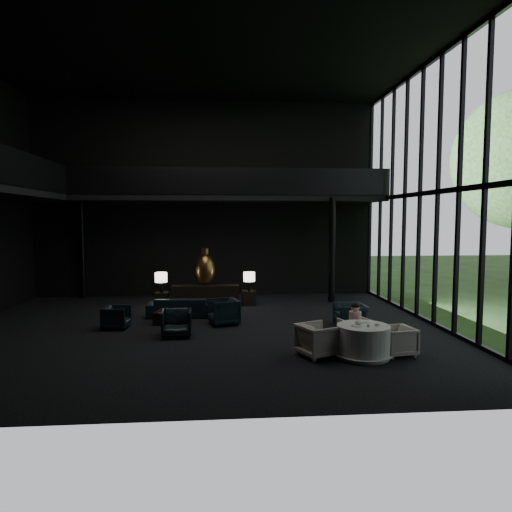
{
  "coord_description": "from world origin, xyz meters",
  "views": [
    {
      "loc": [
        0.48,
        -13.08,
        3.22
      ],
      "look_at": [
        1.6,
        0.5,
        2.09
      ],
      "focal_mm": 32.0,
      "sensor_mm": 36.0,
      "label": 1
    }
  ],
  "objects": [
    {
      "name": "side_table_right",
      "position": [
        1.59,
        3.65,
        0.27
      ],
      "size": [
        0.49,
        0.49,
        0.54
      ],
      "primitive_type": "cube",
      "color": "black",
      "rests_on": "floor"
    },
    {
      "name": "dining_table",
      "position": [
        3.82,
        -2.94,
        0.33
      ],
      "size": [
        1.38,
        1.38,
        0.75
      ],
      "color": "white",
      "rests_on": "floor"
    },
    {
      "name": "lounge_armchair_west",
      "position": [
        -2.51,
        0.33,
        0.34
      ],
      "size": [
        0.68,
        0.71,
        0.68
      ],
      "primitive_type": "imported",
      "rotation": [
        0.0,
        0.0,
        1.47
      ],
      "color": "black",
      "rests_on": "floor"
    },
    {
      "name": "ceiling",
      "position": [
        0.0,
        0.0,
        8.0
      ],
      "size": [
        14.0,
        12.0,
        0.02
      ],
      "primitive_type": "cube",
      "color": "black",
      "rests_on": "ground"
    },
    {
      "name": "dining_chair_north",
      "position": [
        3.96,
        -1.9,
        0.35
      ],
      "size": [
        0.83,
        0.8,
        0.7
      ],
      "primitive_type": "imported",
      "rotation": [
        0.0,
        0.0,
        3.42
      ],
      "color": "#A9A8A6",
      "rests_on": "floor"
    },
    {
      "name": "sofa",
      "position": [
        -0.75,
        1.84,
        0.45
      ],
      "size": [
        2.31,
        0.76,
        0.9
      ],
      "primitive_type": "imported",
      "rotation": [
        0.0,
        0.0,
        3.1
      ],
      "color": "black",
      "rests_on": "floor"
    },
    {
      "name": "side_table_left",
      "position": [
        -1.61,
        3.65,
        0.26
      ],
      "size": [
        0.48,
        0.48,
        0.52
      ],
      "primitive_type": "cube",
      "color": "black",
      "rests_on": "floor"
    },
    {
      "name": "table_lamp_left",
      "position": [
        -1.61,
        3.54,
        1.05
      ],
      "size": [
        0.44,
        0.44,
        0.73
      ],
      "color": "black",
      "rests_on": "side_table_left"
    },
    {
      "name": "plate_a",
      "position": [
        3.61,
        -3.02,
        0.76
      ],
      "size": [
        0.26,
        0.26,
        0.02
      ],
      "primitive_type": "cylinder",
      "rotation": [
        0.0,
        0.0,
        0.07
      ],
      "color": "white",
      "rests_on": "dining_table"
    },
    {
      "name": "table_lamp_right",
      "position": [
        1.59,
        3.47,
        1.05
      ],
      "size": [
        0.42,
        0.42,
        0.7
      ],
      "color": "black",
      "rests_on": "side_table_right"
    },
    {
      "name": "wall_front",
      "position": [
        0.0,
        -6.0,
        4.0
      ],
      "size": [
        14.0,
        0.04,
        8.0
      ],
      "primitive_type": "cube",
      "color": "black",
      "rests_on": "ground"
    },
    {
      "name": "railing_left",
      "position": [
        -5.0,
        0.0,
        4.6
      ],
      "size": [
        0.06,
        12.0,
        1.0
      ],
      "primitive_type": "cube",
      "color": "black",
      "rests_on": "mezzanine_left"
    },
    {
      "name": "bronze_urn",
      "position": [
        -0.01,
        3.71,
        1.35
      ],
      "size": [
        0.72,
        0.72,
        1.34
      ],
      "color": "#B38026",
      "rests_on": "console"
    },
    {
      "name": "coffee_cup",
      "position": [
        4.09,
        -3.07,
        0.8
      ],
      "size": [
        0.1,
        0.1,
        0.07
      ],
      "primitive_type": "cylinder",
      "rotation": [
        0.0,
        0.0,
        0.19
      ],
      "color": "white",
      "rests_on": "saucer"
    },
    {
      "name": "lounge_armchair_east",
      "position": [
        0.62,
        0.6,
        0.47
      ],
      "size": [
        1.07,
        1.12,
        0.95
      ],
      "primitive_type": "imported",
      "rotation": [
        0.0,
        0.0,
        -1.31
      ],
      "color": "black",
      "rests_on": "floor"
    },
    {
      "name": "coffee_table",
      "position": [
        -1.01,
        0.92,
        0.19
      ],
      "size": [
        1.01,
        1.01,
        0.38
      ],
      "primitive_type": "cube",
      "rotation": [
        0.0,
        0.0,
        -0.21
      ],
      "color": "black",
      "rests_on": "floor"
    },
    {
      "name": "window_armchair",
      "position": [
        4.44,
        0.23,
        0.38
      ],
      "size": [
        0.6,
        0.89,
        0.76
      ],
      "primitive_type": "imported",
      "rotation": [
        0.0,
        0.0,
        -1.54
      ],
      "color": "black",
      "rests_on": "floor"
    },
    {
      "name": "saucer",
      "position": [
        4.14,
        -2.97,
        0.76
      ],
      "size": [
        0.16,
        0.16,
        0.01
      ],
      "primitive_type": "cylinder",
      "rotation": [
        0.0,
        0.0,
        0.25
      ],
      "color": "white",
      "rests_on": "dining_table"
    },
    {
      "name": "dining_chair_east",
      "position": [
        4.65,
        -2.87,
        0.36
      ],
      "size": [
        0.77,
        0.81,
        0.73
      ],
      "primitive_type": "imported",
      "rotation": [
        0.0,
        0.0,
        -1.41
      ],
      "color": "#A19E9A",
      "rests_on": "floor"
    },
    {
      "name": "console",
      "position": [
        -0.01,
        3.52,
        0.39
      ],
      "size": [
        2.44,
        0.55,
        0.78
      ],
      "primitive_type": "cube",
      "color": "black",
      "rests_on": "floor"
    },
    {
      "name": "curtain_wall",
      "position": [
        6.95,
        0.0,
        4.0
      ],
      "size": [
        0.2,
        12.0,
        8.0
      ],
      "primitive_type": null,
      "color": "black",
      "rests_on": "ground"
    },
    {
      "name": "column_ne",
      "position": [
        4.8,
        4.0,
        2.0
      ],
      "size": [
        0.24,
        0.24,
        4.0
      ],
      "primitive_type": "cylinder",
      "color": "black",
      "rests_on": "floor"
    },
    {
      "name": "wall_back",
      "position": [
        0.0,
        6.0,
        4.0
      ],
      "size": [
        14.0,
        0.04,
        8.0
      ],
      "primitive_type": "cube",
      "color": "black",
      "rests_on": "ground"
    },
    {
      "name": "plate_b",
      "position": [
        3.95,
        -2.72,
        0.76
      ],
      "size": [
        0.22,
        0.22,
        0.01
      ],
      "primitive_type": "cylinder",
      "rotation": [
        0.0,
        0.0,
        -0.06
      ],
      "color": "white",
      "rests_on": "dining_table"
    },
    {
      "name": "floor",
      "position": [
        0.0,
        0.0,
        0.0
      ],
      "size": [
        14.0,
        12.0,
        0.02
      ],
      "primitive_type": "cube",
      "color": "black",
      "rests_on": "ground"
    },
    {
      "name": "cereal_bowl",
      "position": [
        3.73,
        -2.87,
        0.79
      ],
      "size": [
        0.18,
        0.18,
        0.09
      ],
      "primitive_type": "ellipsoid",
      "color": "white",
      "rests_on": "dining_table"
    },
    {
      "name": "lounge_armchair_south",
      "position": [
        -0.67,
        -0.73,
        0.43
      ],
      "size": [
        0.86,
        0.81,
        0.85
      ],
      "primitive_type": "imported",
      "rotation": [
        0.0,
        0.0,
        0.04
      ],
      "color": "black",
      "rests_on": "floor"
    },
    {
      "name": "railing_back",
      "position": [
        1.0,
        4.0,
        4.6
      ],
      "size": [
        12.0,
        0.06,
        1.0
      ],
      "primitive_type": "cube",
      "color": "black",
      "rests_on": "mezzanine_back"
    },
    {
      "name": "dining_chair_west",
      "position": [
        2.78,
        -2.8,
        0.46
      ],
      "size": [
        1.14,
        1.17,
        0.93
      ],
      "primitive_type": "imported",
      "rotation": [
        0.0,
        0.0,
        1.99
      ],
      "color": "#B3AAA1",
      "rests_on": "floor"
    },
    {
      "name": "column_nw",
      "position": [
        -5.0,
        5.7,
        2.0
      ],
      "size": [
        0.24,
        0.24,
        4.0
      ],
      "primitive_type": "cylinder",
      "color": "black",
      "rests_on": "floor"
    },
    {
      "name": "child",
      "position": [
        3.89,
        -2.05,
        0.78
      ],
      "size": [
        0.31,
        0.31,
        0.66
      ],
      "rotation": [
        0.0,
        0.0,
        3.14
      ],
      "color": "#D2A0AC",
      "rests_on": "dining_chair_north"
    },
    {
      "name": "cream_pot",
      "position": [
        3.86,
        -3.14,
        0.78
      ],
      "size": [
        0.07,
        0.07,
        0.07
      ],
      "primitive_type": "cylinder",
      "rotation": [
        0.0,
        0.0,
        0.35
      ],
      "color": "#99999E",
      "rests_on": "dining_table"
    },
    {
      "name": "mezzanine_back",
      "position": [
        1.0,
        5.0,
        4.0
      ],
      "size": [
        12.0,
        2.0,
        0.25
      ],
      "primitive_type": "cube",
      "color": "black",
      "rests_on": "wall_back"
    }
  ]
}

